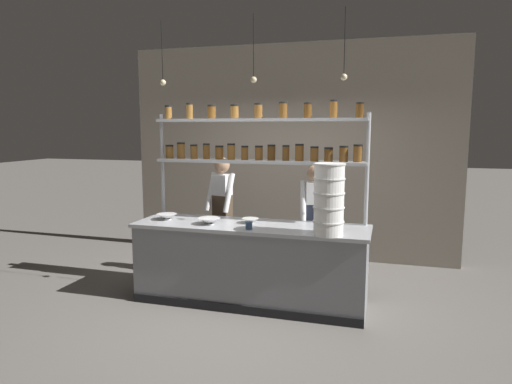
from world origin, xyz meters
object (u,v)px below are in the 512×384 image
Objects in this scene: prep_bowl_center_front at (167,217)px; serving_cup_front at (249,226)px; chef_left at (222,209)px; prep_bowl_near_left at (209,221)px; spice_shelf_unit at (259,145)px; chef_center at (315,219)px; prep_bowl_center_back at (250,221)px; container_stack at (329,199)px.

serving_cup_front is (1.10, -0.24, 0.01)m from prep_bowl_center_front.
prep_bowl_center_front is at bearing -105.09° from chef_left.
prep_bowl_near_left reaches higher than prep_bowl_center_front.
spice_shelf_unit reaches higher than serving_cup_front.
chef_left is at bearing 162.08° from chef_center.
chef_left reaches higher than prep_bowl_center_back.
container_stack reaches higher than chef_left.
prep_bowl_near_left is at bearing -157.43° from chef_center.
chef_left is 2.21× the size of container_stack.
prep_bowl_near_left is 0.60m from prep_bowl_center_front.
chef_center is at bearing 107.16° from container_stack.
prep_bowl_center_front is (-1.68, -0.67, 0.06)m from chef_center.
container_stack is (1.54, -1.03, 0.36)m from chef_left.
chef_center is at bearing 21.67° from prep_bowl_center_front.
container_stack is 8.70× the size of serving_cup_front.
chef_center is (0.62, 0.33, -0.91)m from spice_shelf_unit.
spice_shelf_unit is at bearing 43.64° from prep_bowl_near_left.
prep_bowl_center_front is at bearing -171.17° from chef_center.
chef_left is 8.07× the size of prep_bowl_center_back.
container_stack is 1.42m from prep_bowl_near_left.
prep_bowl_center_front is at bearing -162.26° from spice_shelf_unit.
chef_center is 1.07m from serving_cup_front.
chef_center is 1.80m from prep_bowl_center_front.
serving_cup_front is (0.69, -1.02, 0.03)m from chef_left.
spice_shelf_unit is 1.15m from chef_center.
spice_shelf_unit reaches higher than container_stack.
container_stack is (0.91, -0.59, -0.51)m from spice_shelf_unit.
container_stack is at bearing -20.68° from chef_left.
serving_cup_front reaches higher than prep_bowl_center_back.
serving_cup_front reaches higher than prep_bowl_center_front.
chef_center reaches higher than prep_bowl_near_left.
prep_bowl_near_left is at bearing -136.36° from spice_shelf_unit.
prep_bowl_center_back is at bearing -35.89° from chef_left.
chef_center is at bearing 27.88° from spice_shelf_unit.
prep_bowl_center_front is (-1.06, -0.34, -0.85)m from spice_shelf_unit.
chef_left is at bearing 100.97° from prep_bowl_near_left.
spice_shelf_unit reaches higher than prep_bowl_center_front.
serving_cup_front reaches higher than prep_bowl_near_left.
prep_bowl_near_left is 0.47m from prep_bowl_center_back.
chef_center is at bearing 35.41° from prep_bowl_near_left.
prep_bowl_near_left is (-0.47, -0.44, -0.85)m from spice_shelf_unit.
container_stack is (0.28, -0.92, 0.40)m from chef_center.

